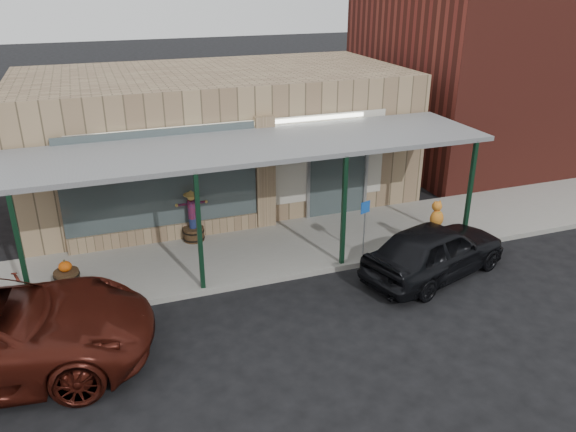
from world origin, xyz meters
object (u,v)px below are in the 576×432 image
object	(u,v)px
handicap_sign	(365,221)
parked_sedan	(435,250)
barrel_pumpkin	(67,276)
barrel_scarecrow	(193,224)

from	to	relation	value
handicap_sign	parked_sedan	bearing A→B (deg)	-65.32
barrel_pumpkin	parked_sedan	xyz separation A→B (m)	(8.62, -2.26, 0.31)
barrel_scarecrow	handicap_sign	bearing A→B (deg)	-15.82
barrel_scarecrow	handicap_sign	distance (m)	4.70
barrel_pumpkin	parked_sedan	world-z (taller)	parked_sedan
barrel_pumpkin	parked_sedan	distance (m)	8.92
handicap_sign	parked_sedan	size ratio (longest dim) A/B	0.34
barrel_scarecrow	barrel_pumpkin	world-z (taller)	barrel_scarecrow
barrel_pumpkin	handicap_sign	distance (m)	7.43
barrel_pumpkin	handicap_sign	xyz separation A→B (m)	(7.33, -0.93, 0.72)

